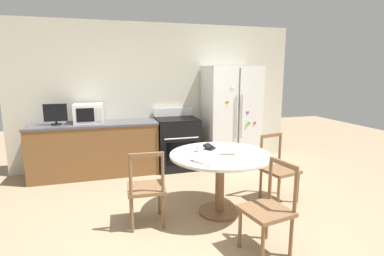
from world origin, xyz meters
name	(u,v)px	position (x,y,z in m)	size (l,w,h in m)	color
ground_plane	(204,232)	(0.00, 0.00, 0.00)	(14.00, 14.00, 0.00)	#9E8466
back_wall	(159,96)	(0.00, 2.65, 1.30)	(5.20, 0.10, 2.60)	beige
kitchen_counter	(96,149)	(-1.17, 2.29, 0.45)	(2.08, 0.64, 0.90)	brown
refrigerator	(231,116)	(1.27, 2.22, 0.92)	(0.96, 0.75, 1.84)	white
oven_range	(177,143)	(0.24, 2.26, 0.47)	(0.72, 0.68, 1.08)	black
microwave	(89,113)	(-1.25, 2.34, 1.06)	(0.47, 0.38, 0.32)	white
countertop_tv	(56,114)	(-1.75, 2.28, 1.08)	(0.35, 0.16, 0.34)	black
dining_table	(220,165)	(0.34, 0.39, 0.62)	(1.23, 1.23, 0.76)	beige
dining_chair_near	(268,210)	(0.48, -0.51, 0.43)	(0.49, 0.49, 0.90)	brown
dining_chair_right	(278,169)	(1.24, 0.52, 0.43)	(0.50, 0.50, 0.90)	brown
dining_chair_left	(146,189)	(-0.58, 0.34, 0.43)	(0.44, 0.44, 0.90)	brown
candle_glass	(199,149)	(0.12, 0.55, 0.80)	(0.09, 0.09, 0.09)	silver
folded_napkin	(228,152)	(0.41, 0.33, 0.79)	(0.18, 0.10, 0.05)	beige
wallet	(209,147)	(0.28, 0.62, 0.79)	(0.17, 0.17, 0.07)	black
mail_stack	(206,161)	(0.07, 0.12, 0.78)	(0.33, 0.37, 0.02)	white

